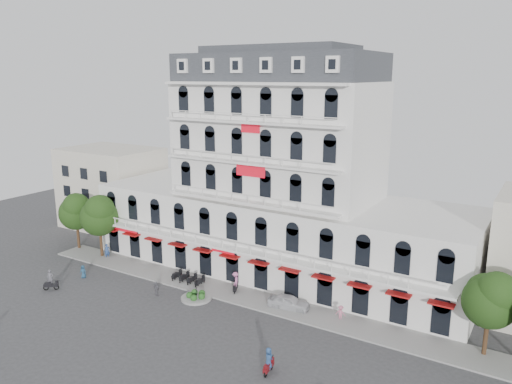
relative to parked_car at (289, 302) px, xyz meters
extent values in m
plane|color=#38383A|center=(-6.22, -9.08, -0.72)|extent=(120.00, 120.00, 0.00)
cube|color=gray|center=(-6.22, -0.08, -0.64)|extent=(53.00, 4.00, 0.16)
cube|color=silver|center=(-6.22, 8.92, 3.78)|extent=(45.00, 14.00, 9.00)
cube|color=silver|center=(-6.22, 8.92, 14.78)|extent=(22.00, 12.00, 13.00)
cube|color=#2D3035|center=(-6.22, 8.92, 22.78)|extent=(21.56, 11.76, 3.00)
cube|color=#2D3035|center=(-6.22, 8.92, 24.68)|extent=(15.84, 8.64, 0.80)
cube|color=#A31414|center=(-6.22, 1.42, 2.78)|extent=(40.50, 1.00, 0.15)
cube|color=red|center=(-6.22, 2.80, 12.28)|extent=(3.50, 0.10, 1.40)
cube|color=beige|center=(-36.22, 10.92, 5.28)|extent=(14.00, 10.00, 12.00)
cylinder|color=gray|center=(-9.22, -3.08, -0.60)|extent=(3.20, 3.20, 0.24)
cylinder|color=black|center=(-9.22, -3.08, 0.18)|extent=(0.08, 0.08, 1.40)
sphere|color=#27511B|center=(-8.52, -3.08, -0.27)|extent=(0.70, 0.70, 0.70)
sphere|color=#27511B|center=(-9.00, -2.42, -0.27)|extent=(0.70, 0.70, 0.70)
sphere|color=#27511B|center=(-9.78, -2.66, -0.27)|extent=(0.70, 0.70, 0.70)
sphere|color=#27511B|center=(-9.79, -3.48, -0.27)|extent=(0.70, 0.70, 0.70)
sphere|color=#27511B|center=(-9.02, -3.75, -0.27)|extent=(0.70, 0.70, 0.70)
cylinder|color=#382314|center=(-32.22, 0.92, 1.04)|extent=(0.36, 0.36, 3.52)
sphere|color=#1A3811|center=(-32.22, 0.92, 4.24)|extent=(4.48, 4.48, 4.48)
sphere|color=#1A3811|center=(-31.72, 0.62, 5.28)|extent=(3.52, 3.52, 3.52)
sphere|color=#1A3811|center=(-32.62, 1.22, 4.88)|extent=(3.20, 3.20, 3.20)
cylinder|color=#382314|center=(-27.22, 0.42, 1.15)|extent=(0.36, 0.36, 3.74)
sphere|color=#1A3811|center=(-27.22, 0.42, 4.55)|extent=(4.76, 4.76, 4.76)
sphere|color=#1A3811|center=(-26.72, 0.12, 5.65)|extent=(3.74, 3.74, 3.74)
sphere|color=#1A3811|center=(-27.62, 0.72, 5.23)|extent=(3.40, 3.40, 3.40)
cylinder|color=#382314|center=(17.78, 0.92, 1.00)|extent=(0.36, 0.36, 3.43)
sphere|color=#1A3811|center=(17.78, 0.92, 4.12)|extent=(4.37, 4.37, 4.37)
sphere|color=#1A3811|center=(18.28, 0.62, 5.13)|extent=(3.43, 3.43, 3.43)
sphere|color=#1A3811|center=(17.38, 1.22, 4.74)|extent=(3.12, 3.12, 3.12)
imported|color=silver|center=(0.00, 0.00, 0.00)|extent=(4.47, 2.47, 1.44)
cube|color=black|center=(-24.03, -9.51, -0.17)|extent=(1.41, 1.18, 0.35)
torus|color=black|center=(-23.59, -9.19, -0.44)|extent=(0.55, 0.45, 0.60)
torus|color=black|center=(-24.48, -9.84, -0.44)|extent=(0.55, 0.45, 0.60)
imported|color=#54545B|center=(-24.03, -9.51, 0.67)|extent=(0.82, 0.77, 1.88)
cube|color=maroon|center=(3.81, -10.59, -0.17)|extent=(0.52, 1.53, 0.35)
torus|color=black|center=(3.75, -10.04, -0.44)|extent=(0.19, 0.61, 0.60)
torus|color=black|center=(3.87, -11.13, -0.44)|extent=(0.19, 0.61, 0.60)
imported|color=navy|center=(3.81, -10.59, 0.59)|extent=(0.64, 0.90, 1.72)
cube|color=black|center=(-6.65, 0.42, -0.17)|extent=(0.92, 1.52, 0.35)
torus|color=black|center=(-6.43, -0.09, -0.44)|extent=(0.35, 0.60, 0.60)
torus|color=black|center=(-6.87, 0.92, -0.44)|extent=(0.35, 0.60, 0.60)
imported|color=#C769A2|center=(-6.65, 0.42, 0.66)|extent=(1.11, 1.38, 1.86)
imported|color=navy|center=(-23.75, -5.43, 0.04)|extent=(0.87, 0.72, 1.51)
imported|color=#5E5C64|center=(-13.32, -4.59, 0.06)|extent=(0.98, 0.58, 1.57)
imported|color=#CB6B88|center=(5.31, 0.42, 0.04)|extent=(1.01, 0.63, 1.52)
imported|color=navy|center=(-26.22, 0.42, 0.22)|extent=(0.68, 0.81, 1.89)
camera|label=1|loc=(21.09, -40.64, 22.00)|focal=35.00mm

